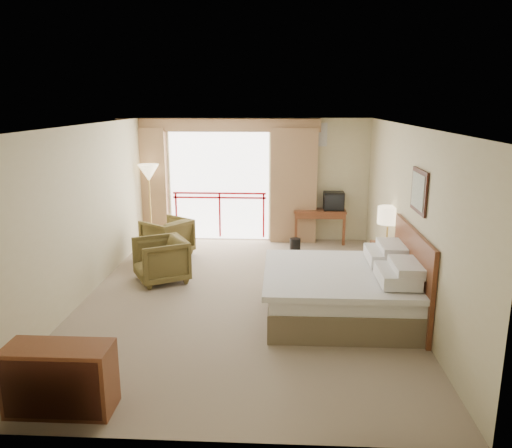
# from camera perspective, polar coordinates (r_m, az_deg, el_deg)

# --- Properties ---
(floor) EXTENTS (7.00, 7.00, 0.00)m
(floor) POSITION_cam_1_polar(r_m,az_deg,el_deg) (8.07, -1.43, -8.34)
(floor) COLOR gray
(floor) RESTS_ON ground
(ceiling) EXTENTS (7.00, 7.00, 0.00)m
(ceiling) POSITION_cam_1_polar(r_m,az_deg,el_deg) (7.48, -1.56, 11.18)
(ceiling) COLOR white
(ceiling) RESTS_ON wall_back
(wall_back) EXTENTS (5.00, 0.00, 5.00)m
(wall_back) POSITION_cam_1_polar(r_m,az_deg,el_deg) (11.10, -0.09, 5.06)
(wall_back) COLOR beige
(wall_back) RESTS_ON ground
(wall_front) EXTENTS (5.00, 0.00, 5.00)m
(wall_front) POSITION_cam_1_polar(r_m,az_deg,el_deg) (4.34, -5.11, -9.26)
(wall_front) COLOR beige
(wall_front) RESTS_ON ground
(wall_left) EXTENTS (0.00, 7.00, 7.00)m
(wall_left) POSITION_cam_1_polar(r_m,az_deg,el_deg) (8.24, -19.10, 1.19)
(wall_left) COLOR beige
(wall_left) RESTS_ON ground
(wall_right) EXTENTS (0.00, 7.00, 7.00)m
(wall_right) POSITION_cam_1_polar(r_m,az_deg,el_deg) (7.88, 16.96, 0.79)
(wall_right) COLOR beige
(wall_right) RESTS_ON ground
(balcony_door) EXTENTS (2.40, 0.00, 2.40)m
(balcony_door) POSITION_cam_1_polar(r_m,az_deg,el_deg) (11.17, -4.21, 4.30)
(balcony_door) COLOR white
(balcony_door) RESTS_ON wall_back
(balcony_railing) EXTENTS (2.09, 0.03, 1.02)m
(balcony_railing) POSITION_cam_1_polar(r_m,az_deg,el_deg) (11.22, -4.18, 2.33)
(balcony_railing) COLOR #AD0E19
(balcony_railing) RESTS_ON wall_back
(curtain_left) EXTENTS (1.00, 0.26, 2.50)m
(curtain_left) POSITION_cam_1_polar(r_m,az_deg,el_deg) (11.36, -12.60, 4.42)
(curtain_left) COLOR #8D6544
(curtain_left) RESTS_ON wall_back
(curtain_right) EXTENTS (1.00, 0.26, 2.50)m
(curtain_right) POSITION_cam_1_polar(r_m,az_deg,el_deg) (10.95, 4.33, 4.37)
(curtain_right) COLOR #8D6544
(curtain_right) RESTS_ON wall_back
(valance) EXTENTS (4.40, 0.22, 0.28)m
(valance) POSITION_cam_1_polar(r_m,az_deg,el_deg) (10.93, -4.40, 11.21)
(valance) COLOR #8D6544
(valance) RESTS_ON wall_back
(hvac_vent) EXTENTS (0.50, 0.04, 0.50)m
(hvac_vent) POSITION_cam_1_polar(r_m,az_deg,el_deg) (10.97, 6.81, 10.12)
(hvac_vent) COLOR silver
(hvac_vent) RESTS_ON wall_back
(bed) EXTENTS (2.13, 2.06, 0.97)m
(bed) POSITION_cam_1_polar(r_m,az_deg,el_deg) (7.41, 9.91, -7.50)
(bed) COLOR brown
(bed) RESTS_ON floor
(headboard) EXTENTS (0.06, 2.10, 1.30)m
(headboard) POSITION_cam_1_polar(r_m,az_deg,el_deg) (7.50, 17.36, -5.46)
(headboard) COLOR #5E2A17
(headboard) RESTS_ON wall_right
(framed_art) EXTENTS (0.04, 0.72, 0.60)m
(framed_art) POSITION_cam_1_polar(r_m,az_deg,el_deg) (7.21, 18.13, 3.59)
(framed_art) COLOR black
(framed_art) RESTS_ON wall_right
(nightstand) EXTENTS (0.50, 0.58, 0.66)m
(nightstand) POSITION_cam_1_polar(r_m,az_deg,el_deg) (8.94, 14.61, -4.31)
(nightstand) COLOR #5E2A17
(nightstand) RESTS_ON floor
(table_lamp) EXTENTS (0.36, 0.36, 0.63)m
(table_lamp) POSITION_cam_1_polar(r_m,az_deg,el_deg) (8.77, 14.87, 0.90)
(table_lamp) COLOR tan
(table_lamp) RESTS_ON nightstand
(phone) EXTENTS (0.20, 0.17, 0.08)m
(phone) POSITION_cam_1_polar(r_m,az_deg,el_deg) (8.68, 14.63, -2.31)
(phone) COLOR black
(phone) RESTS_ON nightstand
(desk) EXTENTS (1.13, 0.55, 0.74)m
(desk) POSITION_cam_1_polar(r_m,az_deg,el_deg) (11.12, 7.24, 0.89)
(desk) COLOR #5E2A17
(desk) RESTS_ON floor
(tv) EXTENTS (0.44, 0.35, 0.40)m
(tv) POSITION_cam_1_polar(r_m,az_deg,el_deg) (11.02, 8.87, 2.62)
(tv) COLOR black
(tv) RESTS_ON desk
(coffee_maker) EXTENTS (0.12, 0.12, 0.24)m
(coffee_maker) POSITION_cam_1_polar(r_m,az_deg,el_deg) (10.99, 5.48, 2.27)
(coffee_maker) COLOR black
(coffee_maker) RESTS_ON desk
(cup) EXTENTS (0.08, 0.08, 0.10)m
(cup) POSITION_cam_1_polar(r_m,az_deg,el_deg) (10.96, 6.26, 1.86)
(cup) COLOR white
(cup) RESTS_ON desk
(wastebasket) EXTENTS (0.23, 0.23, 0.28)m
(wastebasket) POSITION_cam_1_polar(r_m,az_deg,el_deg) (10.40, 4.49, -2.42)
(wastebasket) COLOR black
(wastebasket) RESTS_ON floor
(armchair_far) EXTENTS (1.14, 1.14, 0.76)m
(armchair_far) POSITION_cam_1_polar(r_m,az_deg,el_deg) (10.35, -10.04, -3.49)
(armchair_far) COLOR #4C3F1B
(armchair_far) RESTS_ON floor
(armchair_near) EXTENTS (1.13, 1.12, 0.77)m
(armchair_near) POSITION_cam_1_polar(r_m,az_deg,el_deg) (8.91, -10.70, -6.41)
(armchair_near) COLOR #4C3F1B
(armchair_near) RESTS_ON floor
(side_table) EXTENTS (0.48, 0.48, 0.52)m
(side_table) POSITION_cam_1_polar(r_m,az_deg,el_deg) (9.62, -11.24, -2.66)
(side_table) COLOR black
(side_table) RESTS_ON floor
(book) EXTENTS (0.20, 0.24, 0.02)m
(book) POSITION_cam_1_polar(r_m,az_deg,el_deg) (9.58, -11.28, -1.70)
(book) COLOR white
(book) RESTS_ON side_table
(floor_lamp) EXTENTS (0.45, 0.45, 1.75)m
(floor_lamp) POSITION_cam_1_polar(r_m,az_deg,el_deg) (10.91, -12.16, 5.41)
(floor_lamp) COLOR tan
(floor_lamp) RESTS_ON floor
(dresser) EXTENTS (1.06, 0.45, 0.70)m
(dresser) POSITION_cam_1_polar(r_m,az_deg,el_deg) (5.58, -21.49, -16.13)
(dresser) COLOR #5E2A17
(dresser) RESTS_ON floor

